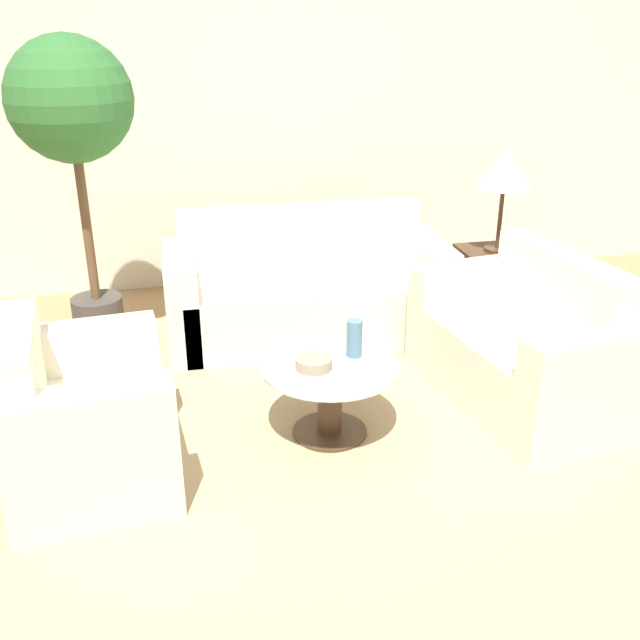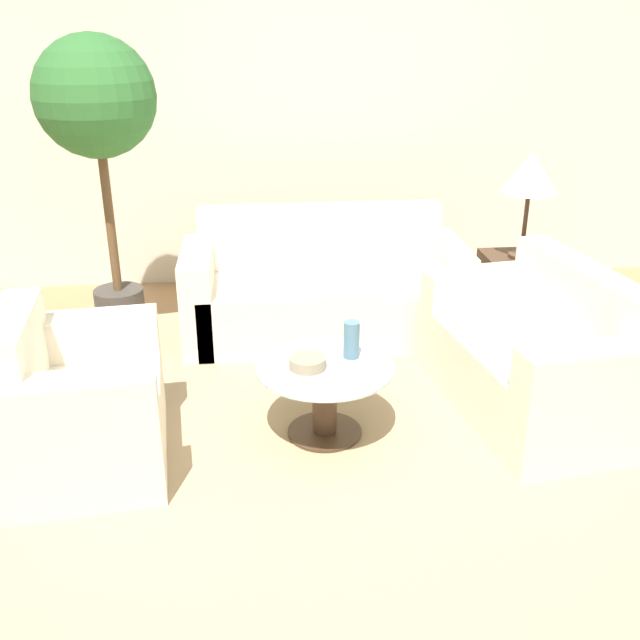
% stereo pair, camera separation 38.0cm
% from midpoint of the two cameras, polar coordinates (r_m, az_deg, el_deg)
% --- Properties ---
extents(ground_plane, '(14.00, 14.00, 0.00)m').
position_cam_midpoint_polar(ground_plane, '(3.36, -0.46, -14.30)').
color(ground_plane, '#9E754C').
extents(wall_back, '(10.00, 0.06, 2.60)m').
position_cam_midpoint_polar(wall_back, '(5.75, -6.78, 15.57)').
color(wall_back, beige).
rests_on(wall_back, ground_plane).
extents(rug, '(3.35, 3.55, 0.01)m').
position_cam_midpoint_polar(rug, '(3.83, -2.09, -9.05)').
color(rug, tan).
rests_on(rug, ground_plane).
extents(sofa_main, '(1.89, 0.79, 0.84)m').
position_cam_midpoint_polar(sofa_main, '(4.92, -3.36, 2.15)').
color(sofa_main, beige).
rests_on(sofa_main, ground_plane).
extents(armchair, '(0.82, 0.99, 0.81)m').
position_cam_midpoint_polar(armchair, '(3.60, -21.68, -7.86)').
color(armchair, beige).
rests_on(armchair, ground_plane).
extents(loveseat, '(0.94, 1.44, 0.82)m').
position_cam_midpoint_polar(loveseat, '(4.18, 13.90, -2.44)').
color(loveseat, beige).
rests_on(loveseat, ground_plane).
extents(coffee_table, '(0.71, 0.71, 0.41)m').
position_cam_midpoint_polar(coffee_table, '(3.70, -2.15, -5.64)').
color(coffee_table, '#422D1E').
rests_on(coffee_table, ground_plane).
extents(side_table, '(0.47, 0.47, 0.52)m').
position_cam_midpoint_polar(side_table, '(5.22, 11.69, 2.67)').
color(side_table, '#422D1E').
rests_on(side_table, ground_plane).
extents(table_lamp, '(0.37, 0.37, 0.72)m').
position_cam_midpoint_polar(table_lamp, '(5.00, 12.46, 11.60)').
color(table_lamp, '#422D1E').
rests_on(table_lamp, side_table).
extents(potted_plant, '(0.75, 0.75, 1.96)m').
position_cam_midpoint_polar(potted_plant, '(4.71, -21.47, 14.62)').
color(potted_plant, '#3D3833').
rests_on(potted_plant, ground_plane).
extents(vase, '(0.08, 0.08, 0.20)m').
position_cam_midpoint_polar(vase, '(3.69, -0.17, -1.52)').
color(vase, slate).
rests_on(vase, coffee_table).
extents(bowl, '(0.19, 0.19, 0.06)m').
position_cam_midpoint_polar(bowl, '(3.59, -3.54, -3.52)').
color(bowl, gray).
rests_on(bowl, coffee_table).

